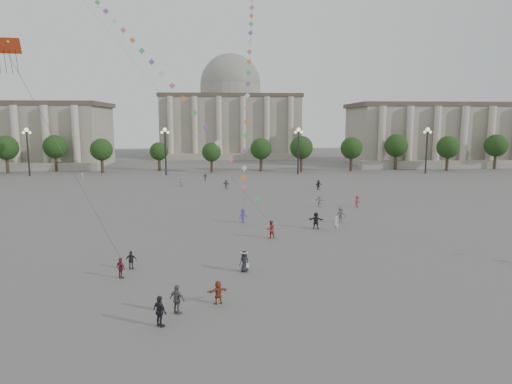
{
  "coord_description": "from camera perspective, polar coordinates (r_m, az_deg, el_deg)",
  "views": [
    {
      "loc": [
        -0.87,
        -33.32,
        11.73
      ],
      "look_at": [
        1.85,
        12.0,
        4.82
      ],
      "focal_mm": 32.0,
      "sensor_mm": 36.0,
      "label": 1
    }
  ],
  "objects": [
    {
      "name": "tourist_0",
      "position": [
        36.58,
        -16.54,
        -9.1
      ],
      "size": [
        0.98,
        0.9,
        1.61
      ],
      "primitive_type": "imported",
      "rotation": [
        0.0,
        0.0,
        2.46
      ],
      "color": "maroon",
      "rests_on": "ground"
    },
    {
      "name": "person_crowd_3",
      "position": [
        51.41,
        7.51,
        -3.54
      ],
      "size": [
        1.82,
        1.11,
        1.88
      ],
      "primitive_type": "imported",
      "rotation": [
        0.0,
        0.0,
        2.79
      ],
      "color": "black",
      "rests_on": "ground"
    },
    {
      "name": "kite_flyer_1",
      "position": [
        53.88,
        -1.63,
        -2.99
      ],
      "size": [
        1.27,
        1.17,
        1.71
      ],
      "primitive_type": "imported",
      "rotation": [
        0.0,
        0.0,
        0.63
      ],
      "color": "#383F7F",
      "rests_on": "ground"
    },
    {
      "name": "tourist_2",
      "position": [
        30.57,
        -4.76,
        -12.4
      ],
      "size": [
        1.49,
        0.9,
        1.54
      ],
      "primitive_type": "imported",
      "rotation": [
        0.0,
        0.0,
        3.48
      ],
      "color": "brown",
      "rests_on": "ground"
    },
    {
      "name": "person_crowd_9",
      "position": [
        81.39,
        7.81,
        0.88
      ],
      "size": [
        1.59,
        1.25,
        1.69
      ],
      "primitive_type": "imported",
      "rotation": [
        0.0,
        0.0,
        0.56
      ],
      "color": "black",
      "rests_on": "ground"
    },
    {
      "name": "lamp_post_mid_east",
      "position": [
        104.62,
        5.32,
        6.22
      ],
      "size": [
        2.0,
        0.9,
        10.65
      ],
      "color": "#262628",
      "rests_on": "ground"
    },
    {
      "name": "lamp_post_far_west",
      "position": [
        112.43,
        -26.68,
        5.51
      ],
      "size": [
        2.0,
        0.9,
        10.65
      ],
      "color": "#262628",
      "rests_on": "ground"
    },
    {
      "name": "person_crowd_0",
      "position": [
        93.87,
        -6.37,
        1.9
      ],
      "size": [
        0.97,
        0.8,
        1.55
      ],
      "primitive_type": "imported",
      "rotation": [
        0.0,
        0.0,
        0.55
      ],
      "color": "#37517C",
      "rests_on": "ground"
    },
    {
      "name": "dragon_kite",
      "position": [
        37.23,
        -28.81,
        14.49
      ],
      "size": [
        4.73,
        0.85,
        17.01
      ],
      "color": "#AD3012",
      "rests_on": "ground"
    },
    {
      "name": "person_crowd_12",
      "position": [
        81.95,
        -3.75,
        0.97
      ],
      "size": [
        1.52,
        1.21,
        1.62
      ],
      "primitive_type": "imported",
      "rotation": [
        0.0,
        0.0,
        2.58
      ],
      "color": "#5C5B60",
      "rests_on": "ground"
    },
    {
      "name": "tourist_1",
      "position": [
        27.81,
        -11.93,
        -14.39
      ],
      "size": [
        1.1,
        1.09,
        1.87
      ],
      "primitive_type": "imported",
      "rotation": [
        0.0,
        0.0,
        2.38
      ],
      "color": "black",
      "rests_on": "ground"
    },
    {
      "name": "hall_central",
      "position": [
        162.56,
        -3.18,
        9.52
      ],
      "size": [
        48.3,
        34.3,
        35.5
      ],
      "color": "gray",
      "rests_on": "ground"
    },
    {
      "name": "person_crowd_4",
      "position": [
        85.94,
        -9.31,
        1.27
      ],
      "size": [
        1.15,
        1.66,
        1.72
      ],
      "primitive_type": "imported",
      "rotation": [
        0.0,
        0.0,
        4.27
      ],
      "color": "silver",
      "rests_on": "ground"
    },
    {
      "name": "tree_row",
      "position": [
        111.5,
        -3.0,
        5.38
      ],
      "size": [
        137.12,
        5.12,
        8.0
      ],
      "color": "#332219",
      "rests_on": "ground"
    },
    {
      "name": "kite_flyer_0",
      "position": [
        46.9,
        1.85,
        -4.68
      ],
      "size": [
        1.06,
        0.92,
        1.84
      ],
      "primitive_type": "imported",
      "rotation": [
        0.0,
        0.0,
        3.43
      ],
      "color": "maroon",
      "rests_on": "ground"
    },
    {
      "name": "lamp_post_mid_west",
      "position": [
        104.37,
        -11.28,
        6.08
      ],
      "size": [
        2.0,
        0.9,
        10.65
      ],
      "color": "#262628",
      "rests_on": "ground"
    },
    {
      "name": "person_crowd_10",
      "position": [
        98.95,
        -20.88,
        1.78
      ],
      "size": [
        0.62,
        0.74,
        1.73
      ],
      "primitive_type": "imported",
      "rotation": [
        0.0,
        0.0,
        1.96
      ],
      "color": "#B4B4AF",
      "rests_on": "ground"
    },
    {
      "name": "hall_east",
      "position": [
        148.15,
        27.55,
        6.4
      ],
      "size": [
        84.0,
        26.22,
        17.2
      ],
      "color": "gray",
      "rests_on": "ground"
    },
    {
      "name": "lamp_post_far_east",
      "position": [
        113.13,
        20.6,
        5.89
      ],
      "size": [
        2.0,
        0.9,
        10.65
      ],
      "color": "#262628",
      "rests_on": "ground"
    },
    {
      "name": "tourist_4",
      "position": [
        38.49,
        -15.34,
        -8.22
      ],
      "size": [
        0.92,
        0.44,
        1.53
      ],
      "primitive_type": "imported",
      "rotation": [
        0.0,
        0.0,
        3.07
      ],
      "color": "#222227",
      "rests_on": "ground"
    },
    {
      "name": "person_crowd_8",
      "position": [
        65.31,
        12.55,
        -1.17
      ],
      "size": [
        1.2,
        1.16,
        1.65
      ],
      "primitive_type": "imported",
      "rotation": [
        0.0,
        0.0,
        0.72
      ],
      "color": "maroon",
      "rests_on": "ground"
    },
    {
      "name": "person_crowd_7",
      "position": [
        65.05,
        7.96,
        -1.09
      ],
      "size": [
        1.52,
        1.3,
        1.65
      ],
      "primitive_type": "imported",
      "rotation": [
        0.0,
        0.0,
        2.51
      ],
      "color": "beige",
      "rests_on": "ground"
    },
    {
      "name": "person_crowd_13",
      "position": [
        50.46,
        9.94,
        -3.89
      ],
      "size": [
        0.77,
        0.72,
        1.77
      ],
      "primitive_type": "imported",
      "rotation": [
        0.0,
        0.0,
        2.53
      ],
      "color": "silver",
      "rests_on": "ground"
    },
    {
      "name": "person_crowd_6",
      "position": [
        54.86,
        10.53,
        -2.82
      ],
      "size": [
        1.37,
        0.99,
        1.91
      ],
      "primitive_type": "imported",
      "rotation": [
        0.0,
        0.0,
        6.04
      ],
      "color": "#57585B",
      "rests_on": "ground"
    },
    {
      "name": "kite_train_west",
      "position": [
        66.56,
        -17.71,
        19.63
      ],
      "size": [
        37.23,
        33.85,
        66.49
      ],
      "color": "#3F3F3F",
      "rests_on": "ground"
    },
    {
      "name": "ground",
      "position": [
        35.33,
        -1.87,
        -10.75
      ],
      "size": [
        360.0,
        360.0,
        0.0
      ],
      "primitive_type": "plane",
      "color": "#595653",
      "rests_on": "ground"
    },
    {
      "name": "hat_person",
      "position": [
        36.58,
        -1.46,
        -8.59
      ],
      "size": [
        0.99,
        0.9,
        1.7
      ],
      "color": "black",
      "rests_on": "ground"
    },
    {
      "name": "kite_train_mid",
      "position": [
        73.58,
        -0.61,
        20.14
      ],
      "size": [
        4.41,
        36.22,
        58.48
      ],
      "color": "#3F3F3F",
      "rests_on": "ground"
    },
    {
      "name": "tourist_3",
      "position": [
        29.3,
        -9.82,
        -13.1
      ],
      "size": [
        1.17,
        0.98,
        1.87
      ],
      "primitive_type": "imported",
      "rotation": [
        0.0,
        0.0,
        2.57
      ],
      "color": "#59595D",
      "rests_on": "ground"
    }
  ]
}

